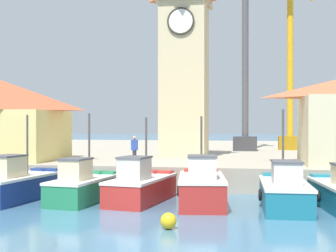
{
  "coord_description": "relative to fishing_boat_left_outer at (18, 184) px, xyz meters",
  "views": [
    {
      "loc": [
        5.0,
        -17.68,
        3.62
      ],
      "look_at": [
        0.16,
        8.52,
        3.5
      ],
      "focal_mm": 50.0,
      "sensor_mm": 36.0,
      "label": 1
    }
  ],
  "objects": [
    {
      "name": "fishing_boat_left_outer",
      "position": [
        0.0,
        0.0,
        0.0
      ],
      "size": [
        2.45,
        5.29,
        4.06
      ],
      "color": "navy",
      "rests_on": "ground"
    },
    {
      "name": "mooring_buoy",
      "position": [
        8.05,
        -4.61,
        -0.47
      ],
      "size": [
        0.56,
        0.56,
        0.56
      ],
      "primitive_type": "sphere",
      "color": "gold",
      "rests_on": "ground"
    },
    {
      "name": "ground_plane",
      "position": [
        5.95,
        -2.71,
        -0.76
      ],
      "size": [
        300.0,
        300.0,
        0.0
      ],
      "primitive_type": "plane",
      "color": "teal"
    },
    {
      "name": "quay_wharf",
      "position": [
        5.95,
        23.81,
        -0.09
      ],
      "size": [
        120.0,
        40.0,
        1.33
      ],
      "primitive_type": "cube",
      "color": "#A89E89",
      "rests_on": "ground"
    },
    {
      "name": "port_crane_near",
      "position": [
        14.16,
        22.57,
        7.42
      ],
      "size": [
        3.76,
        8.65,
        17.86
      ],
      "color": "#976E11",
      "rests_on": "quay_wharf"
    },
    {
      "name": "fishing_boat_mid_right",
      "position": [
        12.23,
        0.12,
        -0.03
      ],
      "size": [
        2.15,
        5.26,
        4.27
      ],
      "color": "#196B7F",
      "rests_on": "ground"
    },
    {
      "name": "fishing_boat_mid_left",
      "position": [
        5.8,
        0.59,
        -0.02
      ],
      "size": [
        2.61,
        5.02,
        3.92
      ],
      "color": "#AD2823",
      "rests_on": "ground"
    },
    {
      "name": "fishing_boat_left_inner",
      "position": [
        3.14,
        0.18,
        -0.04
      ],
      "size": [
        2.3,
        4.71,
        4.12
      ],
      "color": "#237A4C",
      "rests_on": "ground"
    },
    {
      "name": "dock_worker_near_tower",
      "position": [
        4.49,
        4.46,
        1.42
      ],
      "size": [
        0.34,
        0.22,
        1.62
      ],
      "color": "#33333D",
      "rests_on": "quay_wharf"
    },
    {
      "name": "port_crane_far",
      "position": [
        10.15,
        20.3,
        8.88
      ],
      "size": [
        3.67,
        7.28,
        21.26
      ],
      "color": "#353539",
      "rests_on": "quay_wharf"
    },
    {
      "name": "fishing_boat_center",
      "position": [
        8.65,
        0.35,
        0.04
      ],
      "size": [
        2.61,
        5.06,
        3.97
      ],
      "color": "#AD2823",
      "rests_on": "ground"
    },
    {
      "name": "clock_tower",
      "position": [
        6.27,
        11.04,
        7.91
      ],
      "size": [
        3.54,
        3.54,
        15.4
      ],
      "color": "beige",
      "rests_on": "quay_wharf"
    }
  ]
}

